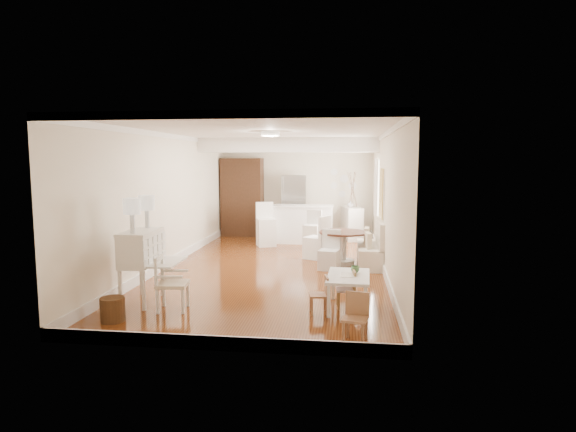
% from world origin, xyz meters
% --- Properties ---
extents(room, '(9.00, 9.04, 2.82)m').
position_xyz_m(room, '(0.04, 0.32, 1.98)').
color(room, brown).
rests_on(room, ground).
extents(secretary_bureau, '(0.93, 0.95, 1.16)m').
position_xyz_m(secretary_bureau, '(-1.70, -2.73, 0.58)').
color(secretary_bureau, white).
rests_on(secretary_bureau, ground).
extents(gustavian_armchair, '(0.53, 0.53, 0.83)m').
position_xyz_m(gustavian_armchair, '(-1.08, -3.06, 0.41)').
color(gustavian_armchair, white).
rests_on(gustavian_armchair, ground).
extents(wicker_basket, '(0.44, 0.44, 0.34)m').
position_xyz_m(wicker_basket, '(-1.74, -3.65, 0.17)').
color(wicker_basket, '#4D2F18').
rests_on(wicker_basket, ground).
extents(kids_table, '(0.66, 1.06, 0.52)m').
position_xyz_m(kids_table, '(1.53, -2.66, 0.26)').
color(kids_table, white).
rests_on(kids_table, ground).
extents(kids_chair_a, '(0.32, 0.32, 0.56)m').
position_xyz_m(kids_chair_a, '(1.10, -2.94, 0.28)').
color(kids_chair_a, '#9A6946').
rests_on(kids_chair_a, ground).
extents(kids_chair_b, '(0.32, 0.32, 0.60)m').
position_xyz_m(kids_chair_b, '(1.50, -2.63, 0.30)').
color(kids_chair_b, '#A9824C').
rests_on(kids_chair_b, ground).
extents(kids_chair_c, '(0.36, 0.36, 0.62)m').
position_xyz_m(kids_chair_c, '(1.62, -4.03, 0.31)').
color(kids_chair_c, '#A26E49').
rests_on(kids_chair_c, ground).
extents(banquette, '(0.52, 1.60, 0.98)m').
position_xyz_m(banquette, '(1.99, 0.50, 0.49)').
color(banquette, silver).
rests_on(banquette, ground).
extents(dining_table, '(1.36, 1.36, 0.72)m').
position_xyz_m(dining_table, '(1.43, 0.50, 0.36)').
color(dining_table, '#472317').
rests_on(dining_table, ground).
extents(slip_chair_near, '(0.47, 0.48, 0.82)m').
position_xyz_m(slip_chair_near, '(1.15, -0.06, 0.41)').
color(slip_chair_near, silver).
rests_on(slip_chair_near, ground).
extents(slip_chair_far, '(0.65, 0.64, 0.99)m').
position_xyz_m(slip_chair_far, '(0.82, 1.03, 0.50)').
color(slip_chair_far, white).
rests_on(slip_chair_far, ground).
extents(breakfast_counter, '(2.05, 0.65, 1.03)m').
position_xyz_m(breakfast_counter, '(0.10, 3.10, 0.52)').
color(breakfast_counter, white).
rests_on(breakfast_counter, ground).
extents(bar_stool_left, '(0.59, 0.59, 1.14)m').
position_xyz_m(bar_stool_left, '(-0.60, 2.49, 0.57)').
color(bar_stool_left, white).
rests_on(bar_stool_left, ground).
extents(bar_stool_right, '(0.48, 0.48, 0.98)m').
position_xyz_m(bar_stool_right, '(0.63, 2.24, 0.49)').
color(bar_stool_right, silver).
rests_on(bar_stool_right, ground).
extents(pantry_cabinet, '(1.20, 0.60, 2.30)m').
position_xyz_m(pantry_cabinet, '(-1.60, 4.18, 1.15)').
color(pantry_cabinet, '#381E11').
rests_on(pantry_cabinet, ground).
extents(fridge, '(0.75, 0.65, 1.80)m').
position_xyz_m(fridge, '(0.30, 4.15, 0.90)').
color(fridge, silver).
rests_on(fridge, ground).
extents(sideboard, '(0.64, 1.04, 0.93)m').
position_xyz_m(sideboard, '(1.64, 3.83, 0.46)').
color(sideboard, beige).
rests_on(sideboard, ground).
extents(pencil_cup, '(0.15, 0.15, 0.10)m').
position_xyz_m(pencil_cup, '(1.64, -2.48, 0.57)').
color(pencil_cup, '#538E56').
rests_on(pencil_cup, kids_table).
extents(branch_vase, '(0.21, 0.21, 0.17)m').
position_xyz_m(branch_vase, '(1.59, 3.85, 1.01)').
color(branch_vase, silver).
rests_on(branch_vase, sideboard).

